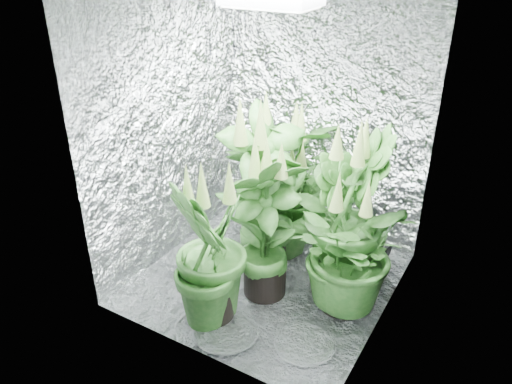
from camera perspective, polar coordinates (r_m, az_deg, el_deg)
The scene contains 11 objects.
ground at distance 3.52m, azimuth 1.33°, elevation -9.82°, with size 1.60×1.60×0.00m, color silver.
walls at distance 3.02m, azimuth 1.53°, elevation 5.48°, with size 1.62×1.62×2.00m.
plant_a at distance 3.73m, azimuth 4.05°, elevation 1.91°, with size 0.97×0.97×1.11m.
plant_b at distance 3.31m, azimuth 1.01°, elevation -0.41°, with size 0.86×0.86×1.26m.
plant_c at distance 3.22m, azimuth 10.70°, elevation -2.47°, with size 0.62×0.62×1.18m.
plant_d at distance 3.58m, azimuth 3.12°, elevation -1.34°, with size 0.63×0.63×0.90m.
plant_e at distance 3.08m, azimuth 10.10°, elevation -6.62°, with size 0.79×0.79×0.91m.
plant_f at distance 3.12m, azimuth 1.06°, elevation -4.05°, with size 0.73×0.73×1.09m.
plant_g at distance 2.90m, azimuth -5.28°, elevation -7.13°, with size 0.73×0.73×1.05m.
circulation_fan at distance 3.63m, azimuth 13.83°, elevation -6.78°, with size 0.14×0.28×0.32m.
plant_label at distance 2.97m, azimuth -4.55°, elevation -10.70°, with size 0.05×0.01×0.08m, color white.
Camera 1 is at (1.36, -2.46, 2.12)m, focal length 35.00 mm.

